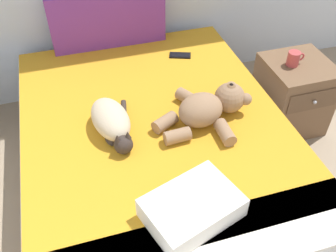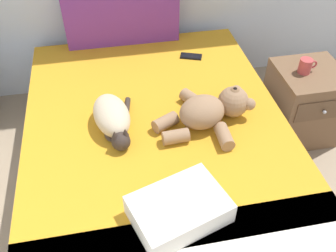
# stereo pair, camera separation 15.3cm
# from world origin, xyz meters

# --- Properties ---
(bed) EXTENTS (1.52, 1.95, 0.47)m
(bed) POSITION_xyz_m (1.14, 2.61, 0.23)
(bed) COLOR brown
(bed) RESTS_ON ground_plane
(patterned_cushion) EXTENTS (0.80, 0.12, 0.40)m
(patterned_cushion) POSITION_xyz_m (1.06, 3.51, 0.67)
(patterned_cushion) COLOR #72338C
(patterned_cushion) RESTS_ON bed
(cat) EXTENTS (0.24, 0.44, 0.15)m
(cat) POSITION_xyz_m (0.90, 2.59, 0.54)
(cat) COLOR #C6B293
(cat) RESTS_ON bed
(teddy_bear) EXTENTS (0.59, 0.49, 0.19)m
(teddy_bear) POSITION_xyz_m (1.44, 2.54, 0.55)
(teddy_bear) COLOR #937051
(teddy_bear) RESTS_ON bed
(cell_phone) EXTENTS (0.16, 0.12, 0.01)m
(cell_phone) POSITION_xyz_m (1.49, 3.21, 0.47)
(cell_phone) COLOR black
(cell_phone) RESTS_ON bed
(throw_pillow) EXTENTS (0.47, 0.39, 0.11)m
(throw_pillow) POSITION_xyz_m (1.13, 1.95, 0.52)
(throw_pillow) COLOR white
(throw_pillow) RESTS_ON bed
(nightstand) EXTENTS (0.43, 0.46, 0.52)m
(nightstand) POSITION_xyz_m (2.20, 2.82, 0.26)
(nightstand) COLOR brown
(nightstand) RESTS_ON ground_plane
(mug) EXTENTS (0.12, 0.08, 0.09)m
(mug) POSITION_xyz_m (2.14, 2.82, 0.56)
(mug) COLOR #B23F3F
(mug) RESTS_ON nightstand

